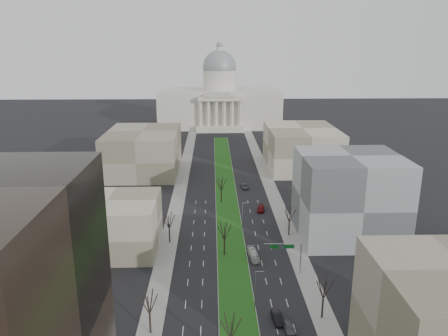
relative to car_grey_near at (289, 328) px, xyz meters
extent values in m
plane|color=black|center=(-9.75, 72.14, -0.84)|extent=(600.00, 600.00, 0.00)
cube|color=#999993|center=(-9.75, 71.14, -0.77)|extent=(8.00, 222.00, 0.15)
cube|color=#144712|center=(-9.75, 71.14, -0.67)|extent=(7.70, 221.70, 0.06)
cube|color=gray|center=(-27.25, 47.14, -0.77)|extent=(5.00, 330.00, 0.15)
cube|color=gray|center=(7.75, 47.14, -0.77)|extent=(5.00, 330.00, 0.15)
cube|color=beige|center=(-9.75, 222.14, 11.16)|extent=(80.00, 40.00, 24.00)
cube|color=beige|center=(-9.75, 199.14, 1.16)|extent=(30.00, 6.00, 4.00)
cube|color=beige|center=(-9.75, 199.14, 20.16)|extent=(28.00, 5.00, 2.50)
cube|color=beige|center=(-9.75, 199.14, 22.16)|extent=(20.00, 5.00, 1.80)
cube|color=beige|center=(-9.75, 199.14, 23.76)|extent=(12.00, 5.00, 1.60)
cylinder|color=beige|center=(-9.75, 222.14, 29.16)|extent=(22.00, 22.00, 14.00)
sphere|color=gray|center=(-9.75, 222.14, 38.16)|extent=(22.00, 22.00, 22.00)
cylinder|color=beige|center=(-9.75, 222.14, 49.16)|extent=(4.00, 4.00, 4.00)
sphere|color=gray|center=(-9.75, 222.14, 52.16)|extent=(4.00, 4.00, 4.00)
cylinder|color=beige|center=(-22.25, 199.14, 11.16)|extent=(2.00, 2.00, 16.00)
cylinder|color=beige|center=(-17.25, 199.14, 11.16)|extent=(2.00, 2.00, 16.00)
cylinder|color=beige|center=(-12.25, 199.14, 11.16)|extent=(2.00, 2.00, 16.00)
cylinder|color=beige|center=(-7.25, 199.14, 11.16)|extent=(2.00, 2.00, 16.00)
cylinder|color=beige|center=(-2.25, 199.14, 11.16)|extent=(2.00, 2.00, 16.00)
cylinder|color=beige|center=(2.75, 199.14, 11.16)|extent=(2.00, 2.00, 16.00)
cube|color=gray|center=(-42.75, 37.14, 6.16)|extent=(26.00, 22.00, 14.00)
cube|color=#5B5E60|center=(24.25, 44.14, 11.16)|extent=(28.00, 26.00, 24.00)
cube|color=gray|center=(-44.75, 112.14, 8.16)|extent=(30.00, 40.00, 18.00)
cube|color=gray|center=(25.25, 117.14, 8.16)|extent=(30.00, 40.00, 18.00)
cylinder|color=black|center=(-26.95, 0.14, 1.32)|extent=(0.40, 0.40, 4.32)
cylinder|color=black|center=(-26.95, 40.14, 1.27)|extent=(0.40, 0.40, 4.22)
cylinder|color=black|center=(7.45, 4.14, 1.37)|extent=(0.40, 0.40, 4.42)
cylinder|color=black|center=(7.45, 44.14, 1.17)|extent=(0.40, 0.40, 4.03)
cylinder|color=black|center=(-11.75, 32.14, 1.32)|extent=(0.40, 0.40, 4.32)
cylinder|color=black|center=(-11.75, 72.14, 1.32)|extent=(0.40, 0.40, 4.32)
cylinder|color=gray|center=(-6.05, 7.14, 3.66)|extent=(0.20, 0.20, 9.00)
cylinder|color=gray|center=(-5.15, 7.14, 8.26)|extent=(1.80, 0.12, 0.12)
cylinder|color=gray|center=(-6.05, 47.14, 3.66)|extent=(0.20, 0.20, 9.00)
cylinder|color=gray|center=(-5.15, 47.14, 8.26)|extent=(1.80, 0.12, 0.12)
cylinder|color=gray|center=(6.45, 22.14, 3.16)|extent=(0.24, 0.24, 8.00)
cylinder|color=gray|center=(1.95, 22.14, 7.16)|extent=(9.00, 0.18, 0.18)
cube|color=#0C591E|center=(3.45, 22.22, 6.36)|extent=(2.60, 0.08, 1.00)
cube|color=#0C591E|center=(-0.05, 22.22, 6.36)|extent=(2.20, 0.08, 1.00)
imported|color=#494C50|center=(0.00, 0.00, 0.00)|extent=(2.37, 5.08, 1.68)
imported|color=black|center=(-1.84, 3.25, 0.01)|extent=(2.28, 5.29, 1.70)
imported|color=#610D10|center=(1.38, 63.66, -0.02)|extent=(3.24, 5.99, 1.65)
imported|color=#4A4E52|center=(-2.30, 87.51, -0.08)|extent=(3.07, 5.73, 1.53)
imported|color=silver|center=(-4.25, 30.31, 0.22)|extent=(2.64, 7.80, 2.13)
camera|label=1|loc=(-14.68, -72.75, 53.27)|focal=35.00mm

